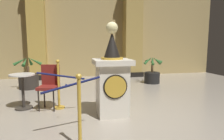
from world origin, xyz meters
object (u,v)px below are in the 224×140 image
object	(u,v)px
cafe_table	(23,87)
cafe_chair_red	(49,83)
stanchion_far	(80,123)
potted_palm_left	(29,79)
potted_palm_right	(152,75)
stanchion_near	(59,91)
pedestal_clock	(112,80)

from	to	relation	value
cafe_table	cafe_chair_red	distance (m)	0.58
stanchion_far	cafe_table	distance (m)	2.23
potted_palm_left	cafe_chair_red	xyz separation A→B (m)	(0.86, -2.14, 0.28)
cafe_chair_red	potted_palm_right	bearing A→B (deg)	32.60
potted_palm_right	cafe_chair_red	xyz separation A→B (m)	(-3.34, -2.14, 0.28)
stanchion_near	cafe_table	world-z (taller)	stanchion_near
potted_palm_left	cafe_table	world-z (taller)	potted_palm_left
pedestal_clock	cafe_table	distance (m)	1.99
potted_palm_left	cafe_table	xyz separation A→B (m)	(0.29, -2.06, 0.19)
potted_palm_left	potted_palm_right	xyz separation A→B (m)	(4.20, -0.00, 0.00)
cafe_table	potted_palm_left	bearing A→B (deg)	97.95
potted_palm_left	cafe_chair_red	distance (m)	2.32
stanchion_far	cafe_chair_red	bearing A→B (deg)	107.05
cafe_table	cafe_chair_red	bearing A→B (deg)	-7.67
potted_palm_right	cafe_chair_red	distance (m)	3.98
pedestal_clock	potted_palm_left	xyz separation A→B (m)	(-2.12, 2.81, -0.41)
potted_palm_right	potted_palm_left	bearing A→B (deg)	179.99
stanchion_far	cafe_chair_red	distance (m)	1.94
stanchion_far	pedestal_clock	bearing A→B (deg)	59.28
potted_palm_left	potted_palm_right	bearing A→B (deg)	-0.01
potted_palm_right	cafe_chair_red	world-z (taller)	potted_palm_right
stanchion_near	cafe_table	xyz separation A→B (m)	(-0.76, 0.14, 0.11)
potted_palm_right	cafe_table	size ratio (longest dim) A/B	1.30
pedestal_clock	potted_palm_right	world-z (taller)	pedestal_clock
stanchion_far	potted_palm_right	xyz separation A→B (m)	(2.78, 3.98, -0.06)
potted_palm_left	stanchion_near	bearing A→B (deg)	-64.43
stanchion_far	potted_palm_right	size ratio (longest dim) A/B	1.03
pedestal_clock	stanchion_near	world-z (taller)	pedestal_clock
pedestal_clock	potted_palm_right	xyz separation A→B (m)	(2.08, 2.81, -0.41)
potted_palm_right	cafe_table	distance (m)	4.42
potted_palm_right	cafe_table	world-z (taller)	potted_palm_right
cafe_chair_red	stanchion_far	bearing A→B (deg)	-72.95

